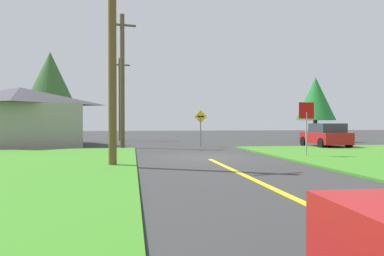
{
  "coord_description": "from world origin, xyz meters",
  "views": [
    {
      "loc": [
        -3.43,
        -16.19,
        1.63
      ],
      "look_at": [
        -0.25,
        2.33,
        1.37
      ],
      "focal_mm": 32.41,
      "sensor_mm": 36.0,
      "label": 1
    }
  ],
  "objects_px": {
    "car_on_crossroad": "(325,135)",
    "utility_pole_near": "(112,47)",
    "direction_sign": "(201,124)",
    "oak_tree_left": "(315,99)",
    "utility_pole_far": "(120,98)",
    "utility_pole_mid": "(122,79)",
    "stop_sign": "(306,118)",
    "pine_tree_center": "(50,85)",
    "barn": "(20,117)"
  },
  "relations": [
    {
      "from": "stop_sign",
      "to": "direction_sign",
      "type": "bearing_deg",
      "value": -69.37
    },
    {
      "from": "barn",
      "to": "utility_pole_far",
      "type": "bearing_deg",
      "value": 49.91
    },
    {
      "from": "utility_pole_mid",
      "to": "oak_tree_left",
      "type": "relative_size",
      "value": 1.55
    },
    {
      "from": "oak_tree_left",
      "to": "barn",
      "type": "height_order",
      "value": "oak_tree_left"
    },
    {
      "from": "utility_pole_near",
      "to": "direction_sign",
      "type": "distance_m",
      "value": 12.02
    },
    {
      "from": "car_on_crossroad",
      "to": "pine_tree_center",
      "type": "bearing_deg",
      "value": 71.82
    },
    {
      "from": "stop_sign",
      "to": "utility_pole_mid",
      "type": "distance_m",
      "value": 12.22
    },
    {
      "from": "stop_sign",
      "to": "oak_tree_left",
      "type": "height_order",
      "value": "oak_tree_left"
    },
    {
      "from": "stop_sign",
      "to": "barn",
      "type": "height_order",
      "value": "barn"
    },
    {
      "from": "car_on_crossroad",
      "to": "utility_pole_far",
      "type": "distance_m",
      "value": 18.65
    },
    {
      "from": "utility_pole_mid",
      "to": "direction_sign",
      "type": "bearing_deg",
      "value": 2.73
    },
    {
      "from": "car_on_crossroad",
      "to": "utility_pole_far",
      "type": "height_order",
      "value": "utility_pole_far"
    },
    {
      "from": "utility_pole_near",
      "to": "utility_pole_mid",
      "type": "height_order",
      "value": "utility_pole_mid"
    },
    {
      "from": "pine_tree_center",
      "to": "barn",
      "type": "relative_size",
      "value": 0.83
    },
    {
      "from": "utility_pole_far",
      "to": "barn",
      "type": "distance_m",
      "value": 10.34
    },
    {
      "from": "direction_sign",
      "to": "barn",
      "type": "bearing_deg",
      "value": 170.49
    },
    {
      "from": "car_on_crossroad",
      "to": "direction_sign",
      "type": "height_order",
      "value": "direction_sign"
    },
    {
      "from": "barn",
      "to": "pine_tree_center",
      "type": "bearing_deg",
      "value": 73.27
    },
    {
      "from": "pine_tree_center",
      "to": "barn",
      "type": "height_order",
      "value": "pine_tree_center"
    },
    {
      "from": "car_on_crossroad",
      "to": "direction_sign",
      "type": "bearing_deg",
      "value": 80.41
    },
    {
      "from": "car_on_crossroad",
      "to": "utility_pole_near",
      "type": "bearing_deg",
      "value": 125.22
    },
    {
      "from": "utility_pole_far",
      "to": "direction_sign",
      "type": "xyz_separation_m",
      "value": [
        5.81,
        -9.84,
        -2.4
      ]
    },
    {
      "from": "car_on_crossroad",
      "to": "stop_sign",
      "type": "bearing_deg",
      "value": 146.59
    },
    {
      "from": "car_on_crossroad",
      "to": "utility_pole_near",
      "type": "height_order",
      "value": "utility_pole_near"
    },
    {
      "from": "oak_tree_left",
      "to": "pine_tree_center",
      "type": "height_order",
      "value": "pine_tree_center"
    },
    {
      "from": "car_on_crossroad",
      "to": "utility_pole_mid",
      "type": "distance_m",
      "value": 14.21
    },
    {
      "from": "car_on_crossroad",
      "to": "pine_tree_center",
      "type": "xyz_separation_m",
      "value": [
        -19.49,
        7.83,
        3.94
      ]
    },
    {
      "from": "direction_sign",
      "to": "utility_pole_far",
      "type": "bearing_deg",
      "value": 120.57
    },
    {
      "from": "utility_pole_near",
      "to": "pine_tree_center",
      "type": "distance_m",
      "value": 17.23
    },
    {
      "from": "car_on_crossroad",
      "to": "barn",
      "type": "bearing_deg",
      "value": 82.66
    },
    {
      "from": "utility_pole_far",
      "to": "oak_tree_left",
      "type": "distance_m",
      "value": 17.85
    },
    {
      "from": "utility_pole_far",
      "to": "utility_pole_mid",
      "type": "bearing_deg",
      "value": -87.27
    },
    {
      "from": "car_on_crossroad",
      "to": "utility_pole_mid",
      "type": "bearing_deg",
      "value": 86.58
    },
    {
      "from": "stop_sign",
      "to": "car_on_crossroad",
      "type": "bearing_deg",
      "value": -129.62
    },
    {
      "from": "stop_sign",
      "to": "pine_tree_center",
      "type": "bearing_deg",
      "value": -46.27
    },
    {
      "from": "utility_pole_near",
      "to": "pine_tree_center",
      "type": "bearing_deg",
      "value": 109.68
    },
    {
      "from": "utility_pole_far",
      "to": "pine_tree_center",
      "type": "xyz_separation_m",
      "value": [
        -5.4,
        -3.97,
        0.76
      ]
    },
    {
      "from": "utility_pole_near",
      "to": "direction_sign",
      "type": "bearing_deg",
      "value": 62.4
    },
    {
      "from": "oak_tree_left",
      "to": "pine_tree_center",
      "type": "distance_m",
      "value": 22.55
    },
    {
      "from": "direction_sign",
      "to": "oak_tree_left",
      "type": "relative_size",
      "value": 0.45
    },
    {
      "from": "pine_tree_center",
      "to": "stop_sign",
      "type": "bearing_deg",
      "value": -43.78
    },
    {
      "from": "stop_sign",
      "to": "utility_pole_near",
      "type": "height_order",
      "value": "utility_pole_near"
    },
    {
      "from": "oak_tree_left",
      "to": "utility_pole_near",
      "type": "bearing_deg",
      "value": -137.89
    },
    {
      "from": "stop_sign",
      "to": "direction_sign",
      "type": "xyz_separation_m",
      "value": [
        -3.52,
        8.24,
        -0.28
      ]
    },
    {
      "from": "stop_sign",
      "to": "oak_tree_left",
      "type": "bearing_deg",
      "value": -123.4
    },
    {
      "from": "car_on_crossroad",
      "to": "barn",
      "type": "xyz_separation_m",
      "value": [
        -20.63,
        4.02,
        1.26
      ]
    },
    {
      "from": "oak_tree_left",
      "to": "barn",
      "type": "distance_m",
      "value": 23.86
    },
    {
      "from": "pine_tree_center",
      "to": "direction_sign",
      "type": "bearing_deg",
      "value": -27.64
    },
    {
      "from": "utility_pole_near",
      "to": "oak_tree_left",
      "type": "height_order",
      "value": "utility_pole_near"
    },
    {
      "from": "direction_sign",
      "to": "stop_sign",
      "type": "bearing_deg",
      "value": -66.88
    }
  ]
}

